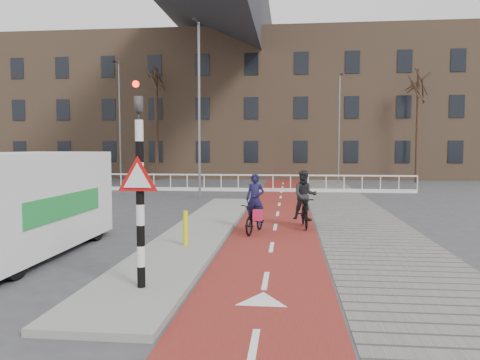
# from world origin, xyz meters

# --- Properties ---
(ground) EXTENTS (120.00, 120.00, 0.00)m
(ground) POSITION_xyz_m (0.00, 0.00, 0.00)
(ground) COLOR #38383A
(ground) RESTS_ON ground
(bike_lane) EXTENTS (2.50, 60.00, 0.01)m
(bike_lane) POSITION_xyz_m (1.50, 10.00, 0.01)
(bike_lane) COLOR maroon
(bike_lane) RESTS_ON ground
(sidewalk) EXTENTS (3.00, 60.00, 0.01)m
(sidewalk) POSITION_xyz_m (4.30, 10.00, 0.01)
(sidewalk) COLOR slate
(sidewalk) RESTS_ON ground
(curb_island) EXTENTS (1.80, 16.00, 0.12)m
(curb_island) POSITION_xyz_m (-0.70, 4.00, 0.06)
(curb_island) COLOR gray
(curb_island) RESTS_ON ground
(traffic_signal) EXTENTS (0.80, 0.80, 3.68)m
(traffic_signal) POSITION_xyz_m (-0.60, -2.02, 1.99)
(traffic_signal) COLOR black
(traffic_signal) RESTS_ON curb_island
(bollard) EXTENTS (0.12, 0.12, 0.86)m
(bollard) POSITION_xyz_m (-0.60, 1.45, 0.55)
(bollard) COLOR yellow
(bollard) RESTS_ON curb_island
(cyclist_near) EXTENTS (0.91, 1.74, 1.76)m
(cyclist_near) POSITION_xyz_m (0.94, 3.94, 0.60)
(cyclist_near) COLOR black
(cyclist_near) RESTS_ON bike_lane
(cyclist_far) EXTENTS (0.80, 1.69, 1.81)m
(cyclist_far) POSITION_xyz_m (2.42, 5.00, 0.76)
(cyclist_far) COLOR black
(cyclist_far) RESTS_ON bike_lane
(van) EXTENTS (2.30, 5.62, 2.41)m
(van) POSITION_xyz_m (-4.30, 0.48, 1.27)
(van) COLOR silver
(van) RESTS_ON ground
(railing) EXTENTS (28.00, 0.10, 0.99)m
(railing) POSITION_xyz_m (-5.00, 17.00, 0.31)
(railing) COLOR silver
(railing) RESTS_ON ground
(townhouse_row) EXTENTS (46.00, 10.00, 15.90)m
(townhouse_row) POSITION_xyz_m (-3.00, 32.00, 7.81)
(townhouse_row) COLOR #7F6047
(townhouse_row) RESTS_ON ground
(tree_mid) EXTENTS (0.30, 0.30, 8.63)m
(tree_mid) POSITION_xyz_m (-8.36, 25.86, 4.32)
(tree_mid) COLOR #311F16
(tree_mid) RESTS_ON ground
(tree_right) EXTENTS (0.22, 0.22, 8.10)m
(tree_right) POSITION_xyz_m (11.06, 25.16, 4.05)
(tree_right) COLOR #311F16
(tree_right) RESTS_ON ground
(streetlight_near) EXTENTS (0.12, 0.12, 8.62)m
(streetlight_near) POSITION_xyz_m (-2.52, 13.18, 4.31)
(streetlight_near) COLOR slate
(streetlight_near) RESTS_ON ground
(streetlight_left) EXTENTS (0.12, 0.12, 8.44)m
(streetlight_left) POSITION_xyz_m (-9.85, 21.98, 4.22)
(streetlight_left) COLOR slate
(streetlight_left) RESTS_ON ground
(streetlight_right) EXTENTS (0.12, 0.12, 7.62)m
(streetlight_right) POSITION_xyz_m (5.37, 23.67, 3.81)
(streetlight_right) COLOR slate
(streetlight_right) RESTS_ON ground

